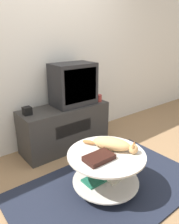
% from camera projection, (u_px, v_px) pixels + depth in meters
% --- Properties ---
extents(ground_plane, '(12.00, 12.00, 0.00)m').
position_uv_depth(ground_plane, '(109.00, 189.00, 2.26)').
color(ground_plane, '#93704C').
extents(wall_back, '(8.00, 0.05, 2.60)m').
position_uv_depth(wall_back, '(40.00, 51.00, 2.81)').
color(wall_back, silver).
rests_on(wall_back, ground_plane).
extents(rug, '(1.95, 1.19, 0.02)m').
position_uv_depth(rug, '(109.00, 188.00, 2.26)').
color(rug, '#1E2333').
rests_on(rug, ground_plane).
extents(tv_stand, '(1.21, 0.45, 0.59)m').
position_uv_depth(tv_stand, '(65.00, 127.00, 3.00)').
color(tv_stand, '#33302D').
rests_on(tv_stand, ground_plane).
extents(tv, '(0.57, 0.36, 0.56)m').
position_uv_depth(tv, '(73.00, 84.00, 2.90)').
color(tv, '#232326').
rests_on(tv, tv_stand).
extents(speaker, '(0.09, 0.09, 0.09)m').
position_uv_depth(speaker, '(27.00, 111.00, 2.60)').
color(speaker, black).
rests_on(speaker, tv_stand).
extents(mug, '(0.08, 0.08, 0.10)m').
position_uv_depth(mug, '(99.00, 98.00, 3.10)').
color(mug, '#99332D').
rests_on(mug, tv_stand).
extents(coffee_table, '(0.76, 0.76, 0.41)m').
position_uv_depth(coffee_table, '(106.00, 167.00, 2.15)').
color(coffee_table, '#B2B2B7').
rests_on(coffee_table, rug).
extents(dvd_box, '(0.27, 0.17, 0.05)m').
position_uv_depth(dvd_box, '(99.00, 158.00, 1.99)').
color(dvd_box, black).
rests_on(dvd_box, coffee_table).
extents(cat, '(0.34, 0.52, 0.12)m').
position_uv_depth(cat, '(113.00, 144.00, 2.15)').
color(cat, tan).
rests_on(cat, coffee_table).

